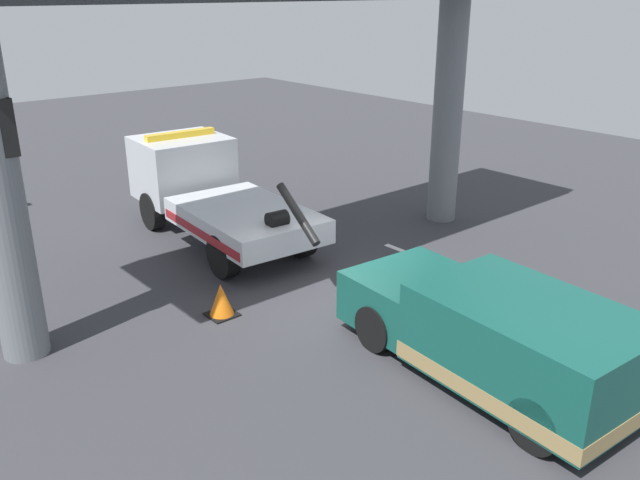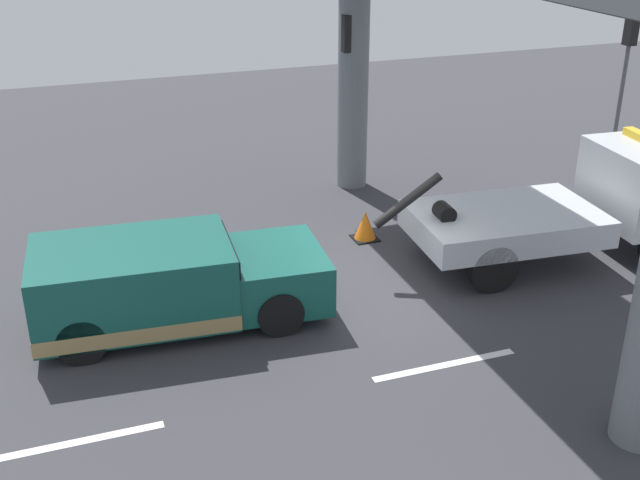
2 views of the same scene
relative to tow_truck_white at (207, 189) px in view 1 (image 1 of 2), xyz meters
name	(u,v)px [view 1 (image 1 of 2)]	position (x,y,z in m)	size (l,w,h in m)	color
ground_plane	(330,298)	(-4.87, 0.05, -1.25)	(60.00, 40.00, 0.10)	#38383D
lane_stripe_mid	(425,260)	(-4.87, -2.94, -1.20)	(2.60, 0.16, 0.01)	silver
lane_stripe_east	(274,201)	(1.13, -2.94, -1.20)	(2.60, 0.16, 0.01)	silver
tow_truck_white	(207,189)	(0.00, 0.00, 0.00)	(7.32, 2.80, 2.46)	silver
towed_van_green	(497,336)	(-8.96, 0.06, -0.42)	(5.33, 2.53, 1.58)	#145147
traffic_light_near	(11,176)	(-3.36, 5.49, 2.05)	(0.39, 0.32, 4.46)	#515456
traffic_cone_orange	(221,301)	(-4.16, 2.27, -0.89)	(0.56, 0.56, 0.67)	orange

